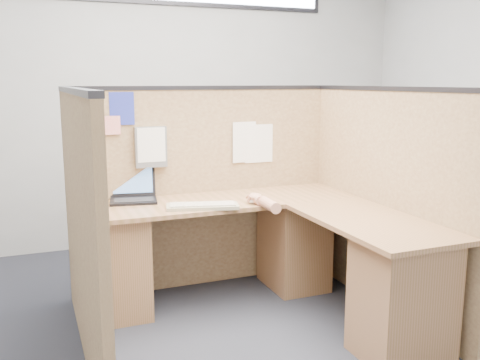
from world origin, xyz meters
name	(u,v)px	position (x,y,z in m)	size (l,w,h in m)	color
floor	(257,336)	(0.00, 0.00, 0.00)	(5.00, 5.00, 0.00)	black
wall_back	(164,98)	(0.00, 2.25, 1.40)	(5.00, 5.00, 0.00)	#A2A5A7
cubicle_partitions	(232,202)	(0.00, 0.43, 0.77)	(2.06, 1.83, 1.53)	brown
l_desk	(266,258)	(0.18, 0.29, 0.39)	(1.95, 1.75, 0.73)	brown
laptop	(132,192)	(-0.59, 0.90, 0.79)	(0.36, 0.36, 0.23)	black
keyboard	(203,206)	(-0.19, 0.48, 0.75)	(0.50, 0.28, 0.03)	gray
mouse	(255,200)	(0.19, 0.48, 0.75)	(0.11, 0.07, 0.05)	silver
hand_forearm	(265,202)	(0.20, 0.34, 0.77)	(0.11, 0.39, 0.08)	tan
blue_poster	(122,109)	(-0.62, 0.97, 1.37)	(0.17, 0.00, 0.23)	#222D9E
american_flag	(103,127)	(-0.76, 0.96, 1.25)	(0.20, 0.01, 0.35)	olive
file_holder	(151,147)	(-0.43, 0.94, 1.10)	(0.23, 0.05, 0.29)	slate
paper_left	(247,142)	(0.33, 0.97, 1.10)	(0.25, 0.00, 0.31)	white
paper_right	(259,144)	(0.43, 0.97, 1.08)	(0.23, 0.00, 0.30)	white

